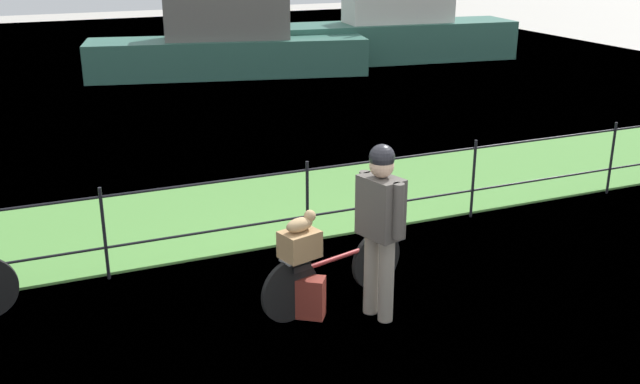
# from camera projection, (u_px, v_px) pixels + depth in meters

# --- Properties ---
(ground_plane) EXTENTS (60.00, 60.00, 0.00)m
(ground_plane) POSITION_uv_depth(u_px,v_px,m) (384.00, 318.00, 6.87)
(ground_plane) COLOR #B2ADA3
(grass_strip) EXTENTS (27.00, 2.40, 0.03)m
(grass_strip) POSITION_uv_depth(u_px,v_px,m) (271.00, 208.00, 9.60)
(grass_strip) COLOR #569342
(grass_strip) RESTS_ON ground
(harbor_water) EXTENTS (30.00, 30.00, 0.00)m
(harbor_water) POSITION_uv_depth(u_px,v_px,m) (144.00, 86.00, 17.33)
(harbor_water) COLOR slate
(harbor_water) RESTS_ON ground
(iron_fence) EXTENTS (18.04, 0.04, 1.01)m
(iron_fence) POSITION_uv_depth(u_px,v_px,m) (307.00, 196.00, 8.31)
(iron_fence) COLOR black
(iron_fence) RESTS_ON ground
(bicycle_main) EXTENTS (1.65, 0.50, 0.61)m
(bicycle_main) POSITION_uv_depth(u_px,v_px,m) (333.00, 273.00, 7.04)
(bicycle_main) COLOR black
(bicycle_main) RESTS_ON ground
(wooden_crate) EXTENTS (0.40, 0.34, 0.25)m
(wooden_crate) POSITION_uv_depth(u_px,v_px,m) (300.00, 244.00, 6.67)
(wooden_crate) COLOR #A87F51
(wooden_crate) RESTS_ON bicycle_main
(terrier_dog) EXTENTS (0.32, 0.21, 0.18)m
(terrier_dog) POSITION_uv_depth(u_px,v_px,m) (302.00, 223.00, 6.62)
(terrier_dog) COLOR tan
(terrier_dog) RESTS_ON wooden_crate
(cyclist_person) EXTENTS (0.36, 0.52, 1.68)m
(cyclist_person) POSITION_uv_depth(u_px,v_px,m) (380.00, 217.00, 6.59)
(cyclist_person) COLOR gray
(cyclist_person) RESTS_ON ground
(backpack_on_paving) EXTENTS (0.33, 0.31, 0.40)m
(backpack_on_paving) POSITION_uv_depth(u_px,v_px,m) (310.00, 297.00, 6.85)
(backpack_on_paving) COLOR maroon
(backpack_on_paving) RESTS_ON ground
(moored_boat_near) EXTENTS (7.10, 3.13, 3.76)m
(moored_boat_near) POSITION_uv_depth(u_px,v_px,m) (227.00, 44.00, 18.37)
(moored_boat_near) COLOR #336656
(moored_boat_near) RESTS_ON ground
(moored_boat_mid) EXTENTS (6.83, 2.39, 3.70)m
(moored_boat_mid) POSITION_uv_depth(u_px,v_px,m) (397.00, 33.00, 20.50)
(moored_boat_mid) COLOR #336656
(moored_boat_mid) RESTS_ON ground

